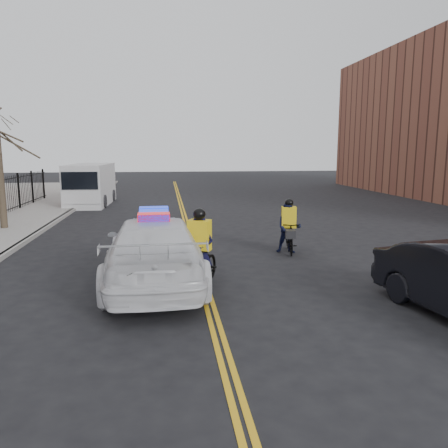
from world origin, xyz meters
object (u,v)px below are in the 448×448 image
(police_cruiser, at_px, (155,250))
(cyclist_far, at_px, (288,232))
(cargo_van, at_px, (90,185))
(cyclist_near, at_px, (200,260))

(police_cruiser, height_order, cyclist_far, police_cruiser)
(cargo_van, xyz_separation_m, cyclist_near, (5.39, -17.29, -0.53))
(cargo_van, height_order, cyclist_far, cargo_van)
(cyclist_near, distance_m, cyclist_far, 4.57)
(police_cruiser, relative_size, cargo_van, 0.99)
(police_cruiser, bearing_deg, cyclist_near, 155.41)
(cargo_van, relative_size, cyclist_far, 3.28)
(police_cruiser, bearing_deg, cyclist_far, -147.74)
(cyclist_near, bearing_deg, cargo_van, 132.32)
(police_cruiser, xyz_separation_m, cargo_van, (-4.31, 16.83, 0.35))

